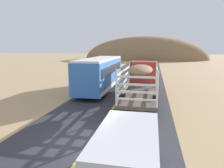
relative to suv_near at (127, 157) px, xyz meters
The scene contains 7 objects.
ground_plane 3.41m from the suv_near, 129.26° to the left, with size 240.00×240.00×0.00m, color tan.
road_surface 3.41m from the suv_near, 129.26° to the left, with size 8.00×120.00×0.02m, color #2D2D33.
road_centre_line 3.40m from the suv_near, 129.26° to the left, with size 0.16×117.60×0.00m, color #D8CC4C.
suv_near is the anchor object (origin of this frame).
livestock_truck 12.53m from the suv_near, 91.17° to the left, with size 2.53×9.70×3.02m.
bus 14.86m from the suv_near, 107.77° to the left, with size 2.54×10.00×3.21m.
distant_hill 67.34m from the suv_near, 92.12° to the left, with size 42.37×21.76×15.86m, color olive.
Camera 1 is at (2.72, -8.08, 4.32)m, focal length 32.81 mm.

